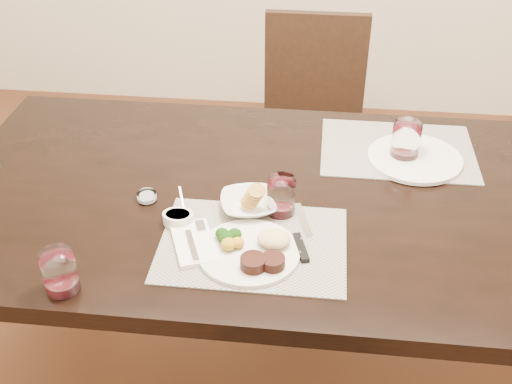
# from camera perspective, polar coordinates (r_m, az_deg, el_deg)

# --- Properties ---
(ground_plane) EXTENTS (4.50, 4.50, 0.00)m
(ground_plane) POSITION_cam_1_polar(r_m,az_deg,el_deg) (2.28, 3.40, -15.85)
(ground_plane) COLOR #4B2918
(ground_plane) RESTS_ON ground
(dining_table) EXTENTS (2.00, 1.00, 0.75)m
(dining_table) POSITION_cam_1_polar(r_m,az_deg,el_deg) (1.81, 4.12, -2.40)
(dining_table) COLOR black
(dining_table) RESTS_ON ground
(chair_far) EXTENTS (0.42, 0.42, 0.90)m
(chair_far) POSITION_cam_1_polar(r_m,az_deg,el_deg) (2.69, 5.03, 6.84)
(chair_far) COLOR black
(chair_far) RESTS_ON ground
(placemat_near) EXTENTS (0.46, 0.34, 0.00)m
(placemat_near) POSITION_cam_1_polar(r_m,az_deg,el_deg) (1.59, -0.29, -4.68)
(placemat_near) COLOR gray
(placemat_near) RESTS_ON dining_table
(placemat_far) EXTENTS (0.46, 0.34, 0.00)m
(placemat_far) POSITION_cam_1_polar(r_m,az_deg,el_deg) (2.01, 12.45, 3.67)
(placemat_far) COLOR gray
(placemat_far) RESTS_ON dining_table
(dinner_plate) EXTENTS (0.25, 0.25, 0.04)m
(dinner_plate) POSITION_cam_1_polar(r_m,az_deg,el_deg) (1.55, -0.23, -5.22)
(dinner_plate) COLOR silver
(dinner_plate) RESTS_ON placemat_near
(napkin_fork) EXTENTS (0.15, 0.19, 0.02)m
(napkin_fork) POSITION_cam_1_polar(r_m,az_deg,el_deg) (1.59, -5.54, -4.50)
(napkin_fork) COLOR white
(napkin_fork) RESTS_ON placemat_near
(steak_knife) EXTENTS (0.06, 0.24, 0.01)m
(steak_knife) POSITION_cam_1_polar(r_m,az_deg,el_deg) (1.59, 4.05, -4.33)
(steak_knife) COLOR silver
(steak_knife) RESTS_ON placemat_near
(cracker_bowl) EXTENTS (0.18, 0.18, 0.07)m
(cracker_bowl) POSITION_cam_1_polar(r_m,az_deg,el_deg) (1.69, -0.62, -1.02)
(cracker_bowl) COLOR silver
(cracker_bowl) RESTS_ON placemat_near
(sauce_ramekin) EXTENTS (0.08, 0.12, 0.06)m
(sauce_ramekin) POSITION_cam_1_polar(r_m,az_deg,el_deg) (1.66, -6.94, -2.30)
(sauce_ramekin) COLOR silver
(sauce_ramekin) RESTS_ON placemat_near
(wine_glass_near) EXTENTS (0.07, 0.07, 0.10)m
(wine_glass_near) POSITION_cam_1_polar(r_m,az_deg,el_deg) (1.67, 2.24, -0.50)
(wine_glass_near) COLOR white
(wine_glass_near) RESTS_ON placemat_near
(far_plate) EXTENTS (0.28, 0.28, 0.01)m
(far_plate) POSITION_cam_1_polar(r_m,az_deg,el_deg) (1.96, 13.92, 2.92)
(far_plate) COLOR silver
(far_plate) RESTS_ON placemat_far
(wine_glass_far) EXTENTS (0.08, 0.08, 0.12)m
(wine_glass_far) POSITION_cam_1_polar(r_m,az_deg,el_deg) (1.94, 13.15, 4.29)
(wine_glass_far) COLOR white
(wine_glass_far) RESTS_ON placemat_far
(wine_glass_side) EXTENTS (0.08, 0.08, 0.11)m
(wine_glass_side) POSITION_cam_1_polar(r_m,az_deg,el_deg) (1.51, -17.01, -6.97)
(wine_glass_side) COLOR white
(wine_glass_side) RESTS_ON dining_table
(salt_cellar) EXTENTS (0.05, 0.05, 0.02)m
(salt_cellar) POSITION_cam_1_polar(r_m,az_deg,el_deg) (1.76, -9.67, -0.43)
(salt_cellar) COLOR white
(salt_cellar) RESTS_ON dining_table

